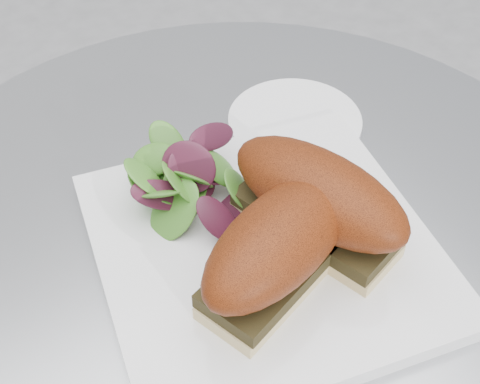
% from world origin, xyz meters
% --- Properties ---
extents(table, '(0.70, 0.70, 0.73)m').
position_xyz_m(table, '(0.00, 0.00, 0.49)').
color(table, '#ABAEB2').
rests_on(table, ground).
extents(plate, '(0.33, 0.33, 0.02)m').
position_xyz_m(plate, '(-0.00, -0.04, 0.74)').
color(plate, white).
rests_on(plate, table).
extents(sandwich_left, '(0.18, 0.12, 0.08)m').
position_xyz_m(sandwich_left, '(-0.02, -0.07, 0.79)').
color(sandwich_left, beige).
rests_on(sandwich_left, plate).
extents(sandwich_right, '(0.12, 0.18, 0.08)m').
position_xyz_m(sandwich_right, '(0.04, -0.05, 0.79)').
color(sandwich_right, beige).
rests_on(sandwich_right, plate).
extents(salad, '(0.11, 0.11, 0.05)m').
position_xyz_m(salad, '(-0.04, 0.05, 0.77)').
color(salad, '#5E9C33').
rests_on(salad, plate).
extents(saucer, '(0.14, 0.14, 0.01)m').
position_xyz_m(saucer, '(0.12, 0.09, 0.74)').
color(saucer, white).
rests_on(saucer, table).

